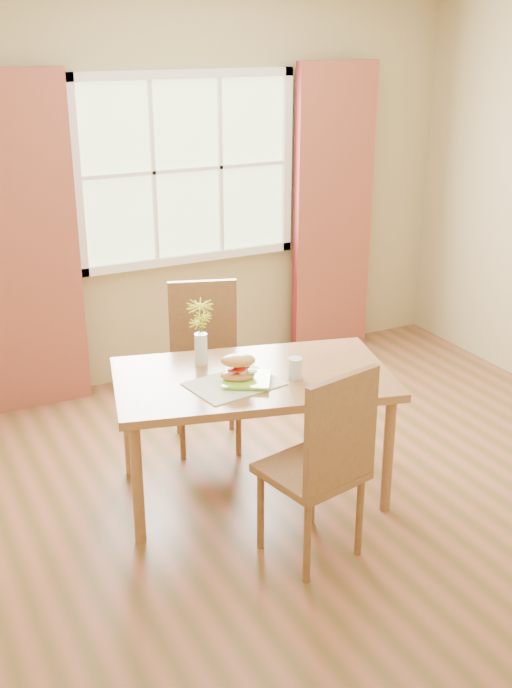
{
  "coord_description": "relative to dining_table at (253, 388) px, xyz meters",
  "views": [
    {
      "loc": [
        -2.11,
        -3.36,
        2.42
      ],
      "look_at": [
        -0.37,
        0.07,
        0.9
      ],
      "focal_mm": 42.0,
      "sensor_mm": 36.0,
      "label": 1
    }
  ],
  "objects": [
    {
      "name": "flower_vase",
      "position": [
        -0.18,
        0.26,
        0.29
      ],
      "size": [
        0.15,
        0.15,
        0.36
      ],
      "color": "silver",
      "rests_on": "dining_table"
    },
    {
      "name": "window",
      "position": [
        0.37,
        1.75,
        0.87
      ],
      "size": [
        1.62,
        0.06,
        1.32
      ],
      "color": "beige",
      "rests_on": "room"
    },
    {
      "name": "water_glass",
      "position": [
        0.18,
        -0.13,
        0.13
      ],
      "size": [
        0.07,
        0.07,
        0.11
      ],
      "color": "silver",
      "rests_on": "dining_table"
    },
    {
      "name": "dining_table",
      "position": [
        0.0,
        0.0,
        0.0
      ],
      "size": [
        1.61,
        1.15,
        0.71
      ],
      "rotation": [
        0.0,
        0.0,
        -0.25
      ],
      "color": "#925B38",
      "rests_on": "room"
    },
    {
      "name": "room",
      "position": [
        0.37,
        -0.12,
        0.72
      ],
      "size": [
        4.24,
        3.84,
        2.74
      ],
      "color": "brown",
      "rests_on": "ground"
    },
    {
      "name": "plate",
      "position": [
        -0.07,
        -0.07,
        0.08
      ],
      "size": [
        0.33,
        0.33,
        0.01
      ],
      "primitive_type": "cube",
      "rotation": [
        0.0,
        0.0,
        -0.54
      ],
      "color": "#91DD37",
      "rests_on": "placemat"
    },
    {
      "name": "curtain_right",
      "position": [
        1.52,
        1.66,
        0.47
      ],
      "size": [
        0.65,
        0.08,
        2.2
      ],
      "primitive_type": "cube",
      "color": "maroon",
      "rests_on": "room"
    },
    {
      "name": "chair_far",
      "position": [
        0.03,
        0.7,
        -0.09
      ],
      "size": [
        0.52,
        0.52,
        1.0
      ],
      "rotation": [
        0.0,
        0.0,
        -0.31
      ],
      "color": "brown",
      "rests_on": "room"
    },
    {
      "name": "curtain_left",
      "position": [
        -0.78,
        1.66,
        0.47
      ],
      "size": [
        0.65,
        0.08,
        2.2
      ],
      "primitive_type": "cube",
      "color": "maroon",
      "rests_on": "room"
    },
    {
      "name": "croissant_sandwich",
      "position": [
        -0.11,
        -0.05,
        0.16
      ],
      "size": [
        0.22,
        0.19,
        0.14
      ],
      "rotation": [
        0.0,
        0.0,
        -0.41
      ],
      "color": "gold",
      "rests_on": "plate"
    },
    {
      "name": "chair_near",
      "position": [
        0.02,
        -0.71,
        -0.08
      ],
      "size": [
        0.5,
        0.5,
        1.01
      ],
      "rotation": [
        0.0,
        0.0,
        0.21
      ],
      "color": "brown",
      "rests_on": "room"
    },
    {
      "name": "placemat",
      "position": [
        -0.14,
        -0.06,
        0.08
      ],
      "size": [
        0.5,
        0.4,
        0.01
      ],
      "primitive_type": "cube",
      "rotation": [
        0.0,
        0.0,
        0.16
      ],
      "color": "beige",
      "rests_on": "dining_table"
    }
  ]
}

